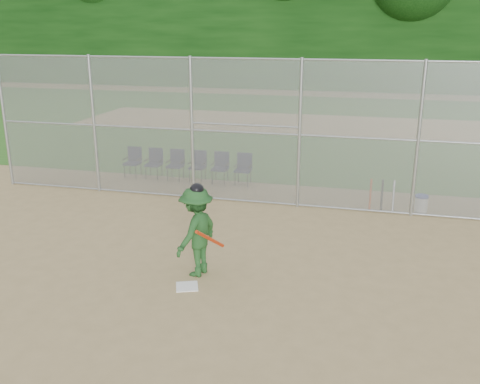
% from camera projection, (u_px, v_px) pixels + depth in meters
% --- Properties ---
extents(ground, '(100.00, 100.00, 0.00)m').
position_uv_depth(ground, '(209.00, 284.00, 10.33)').
color(ground, tan).
rests_on(ground, ground).
extents(grass_strip, '(100.00, 100.00, 0.00)m').
position_uv_depth(grass_strip, '(314.00, 124.00, 27.00)').
color(grass_strip, '#2B611D').
rests_on(grass_strip, ground).
extents(dirt_patch_far, '(24.00, 24.00, 0.00)m').
position_uv_depth(dirt_patch_far, '(314.00, 124.00, 26.99)').
color(dirt_patch_far, tan).
rests_on(dirt_patch_far, ground).
extents(backstop_fence, '(16.09, 0.09, 4.00)m').
position_uv_depth(backstop_fence, '(263.00, 131.00, 14.34)').
color(backstop_fence, gray).
rests_on(backstop_fence, ground).
extents(treeline, '(81.00, 60.00, 11.00)m').
position_uv_depth(treeline, '(323.00, 11.00, 27.21)').
color(treeline, black).
rests_on(treeline, ground).
extents(home_plate, '(0.53, 0.53, 0.02)m').
position_uv_depth(home_plate, '(187.00, 286.00, 10.19)').
color(home_plate, white).
rests_on(home_plate, ground).
extents(batter_at_plate, '(1.08, 1.39, 1.90)m').
position_uv_depth(batter_at_plate, '(197.00, 231.00, 10.47)').
color(batter_at_plate, '#1E4B1F').
rests_on(batter_at_plate, ground).
extents(water_cooler, '(0.36, 0.36, 0.45)m').
position_uv_depth(water_cooler, '(421.00, 203.00, 14.27)').
color(water_cooler, white).
rests_on(water_cooler, ground).
extents(spare_bats, '(0.66, 0.28, 0.85)m').
position_uv_depth(spare_bats, '(382.00, 195.00, 14.30)').
color(spare_bats, '#D84C14').
rests_on(spare_bats, ground).
extents(chair_0, '(0.54, 0.52, 0.96)m').
position_uv_depth(chair_0, '(132.00, 162.00, 17.50)').
color(chair_0, '#0D1433').
rests_on(chair_0, ground).
extents(chair_1, '(0.54, 0.52, 0.96)m').
position_uv_depth(chair_1, '(154.00, 164.00, 17.33)').
color(chair_1, '#0D1433').
rests_on(chair_1, ground).
extents(chair_2, '(0.54, 0.52, 0.96)m').
position_uv_depth(chair_2, '(175.00, 165.00, 17.16)').
color(chair_2, '#0D1433').
rests_on(chair_2, ground).
extents(chair_3, '(0.54, 0.52, 0.96)m').
position_uv_depth(chair_3, '(197.00, 167.00, 16.99)').
color(chair_3, '#0D1433').
rests_on(chair_3, ground).
extents(chair_4, '(0.54, 0.52, 0.96)m').
position_uv_depth(chair_4, '(220.00, 168.00, 16.81)').
color(chair_4, '#0D1433').
rests_on(chair_4, ground).
extents(chair_5, '(0.54, 0.52, 0.96)m').
position_uv_depth(chair_5, '(243.00, 170.00, 16.64)').
color(chair_5, '#0D1433').
rests_on(chair_5, ground).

